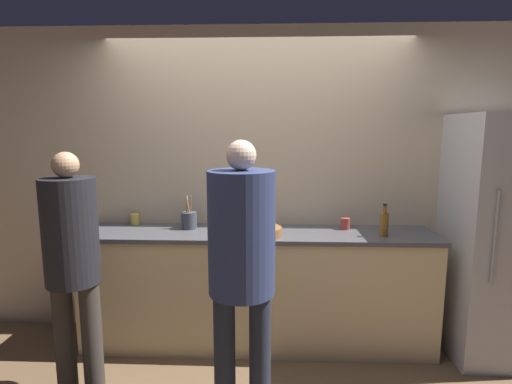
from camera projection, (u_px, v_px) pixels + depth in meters
ground_plane at (255, 364)px, 3.03m from camera, size 14.00×14.00×0.00m
wall_back at (258, 184)px, 3.42m from camera, size 5.20×0.06×2.60m
counter at (257, 287)px, 3.28m from camera, size 2.82×0.58×0.95m
refrigerator at (494, 238)px, 3.06m from camera, size 0.63×0.69×1.88m
person_left at (72, 256)px, 2.56m from camera, size 0.34×0.34×1.63m
person_center at (242, 256)px, 2.30m from camera, size 0.39×0.39×1.71m
fruit_bowl at (263, 231)px, 3.06m from camera, size 0.29×0.29×0.11m
utensil_crock at (189, 220)px, 3.28m from camera, size 0.13×0.13×0.28m
bottle_amber at (384, 223)px, 3.04m from camera, size 0.06×0.06×0.26m
cup_red at (345, 224)px, 3.27m from camera, size 0.07×0.07×0.09m
cup_yellow at (135, 219)px, 3.43m from camera, size 0.08×0.08×0.09m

